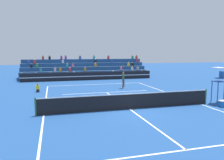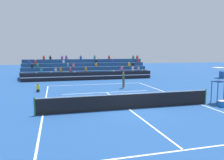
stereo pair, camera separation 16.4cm
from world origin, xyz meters
The scene contains 10 objects.
ground_plane centered at (0.00, 0.00, 0.00)m, with size 120.00×120.00×0.00m, color navy.
court_lines centered at (0.00, 0.00, 0.00)m, with size 11.10×23.90×0.01m.
tennis_net centered at (0.00, 0.00, 0.54)m, with size 12.00×0.10×1.10m.
sponsor_banner_wall centered at (0.00, 16.30, 0.55)m, with size 18.00×0.26×1.10m.
bleacher_stand centered at (0.00, 20.11, 1.02)m, with size 18.74×4.75×3.38m.
umpire_chair centered at (7.03, 0.00, 1.72)m, with size 0.76×0.84×2.67m.
ball_kid_courtside centered at (-6.33, 8.31, 0.33)m, with size 0.30×0.36×0.84m.
tennis_player centered at (2.29, 8.33, 0.99)m, with size 0.51×0.95×2.48m.
tennis_ball centered at (3.31, 9.76, 0.03)m, with size 0.07×0.07×0.07m, color #C6DB33.
equipment_cooler centered at (6.45, -1.13, 0.23)m, with size 0.50×0.38×0.45m.
Camera 1 is at (-4.89, -13.43, 3.74)m, focal length 35.00 mm.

